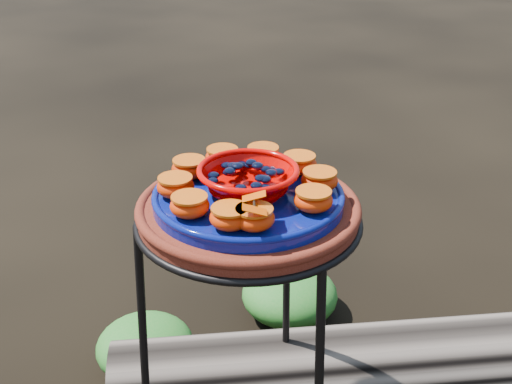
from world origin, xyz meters
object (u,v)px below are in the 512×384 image
at_px(plant_stand, 249,371).
at_px(terracotta_saucer, 248,212).
at_px(driftwood_log, 407,375).
at_px(cobalt_plate, 248,198).
at_px(red_bowl, 248,181).

xyz_separation_m(plant_stand, terracotta_saucer, (0.00, 0.00, 0.37)).
bearing_deg(driftwood_log, cobalt_plate, -126.56).
distance_m(plant_stand, red_bowl, 0.43).
xyz_separation_m(plant_stand, cobalt_plate, (0.00, 0.00, 0.39)).
xyz_separation_m(plant_stand, red_bowl, (0.00, 0.00, 0.43)).
height_order(terracotta_saucer, driftwood_log, terracotta_saucer).
distance_m(terracotta_saucer, cobalt_plate, 0.03).
bearing_deg(plant_stand, red_bowl, 0.00).
distance_m(terracotta_saucer, driftwood_log, 0.73).
bearing_deg(red_bowl, driftwood_log, 53.44).
distance_m(terracotta_saucer, red_bowl, 0.06).
bearing_deg(terracotta_saucer, red_bowl, 0.00).
bearing_deg(terracotta_saucer, driftwood_log, 53.44).
height_order(cobalt_plate, red_bowl, red_bowl).
bearing_deg(red_bowl, cobalt_plate, 0.00).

